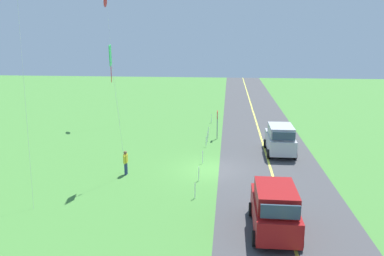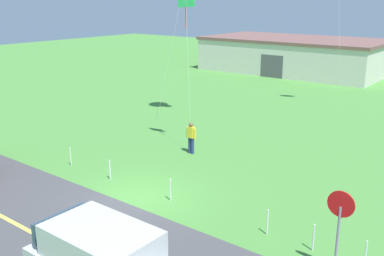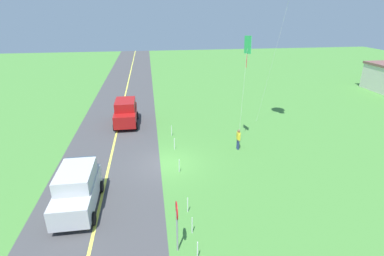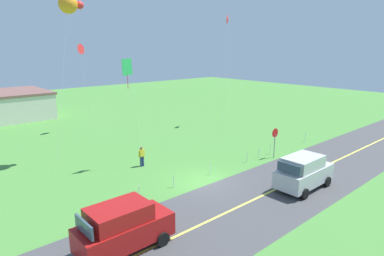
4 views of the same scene
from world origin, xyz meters
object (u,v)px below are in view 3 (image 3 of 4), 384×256
Objects in this scene: person_adult_near at (238,139)px; kite_red_low at (248,47)px; car_parked_west_near at (126,112)px; stop_sign at (177,218)px; car_suv_foreground at (77,189)px.

person_adult_near is 0.19× the size of kite_red_low.
person_adult_near is at bearing 52.68° from car_parked_west_near.
car_suv_foreground is at bearing -127.85° from stop_sign.
stop_sign reaches higher than car_suv_foreground.
car_suv_foreground is at bearing -150.74° from person_adult_near.
car_parked_west_near is 1.72× the size of stop_sign.
car_parked_west_near reaches higher than person_adult_near.
person_adult_near is (-9.51, 5.61, -0.94)m from stop_sign.
car_parked_west_near is at bearing 143.67° from person_adult_near.
person_adult_near is at bearing 149.46° from stop_sign.
car_suv_foreground is 1.72× the size of stop_sign.
car_suv_foreground is 6.29m from stop_sign.
stop_sign is 13.18m from kite_red_low.
car_suv_foreground reaches higher than person_adult_near.
kite_red_low is (-0.67, 0.46, 6.70)m from person_adult_near.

